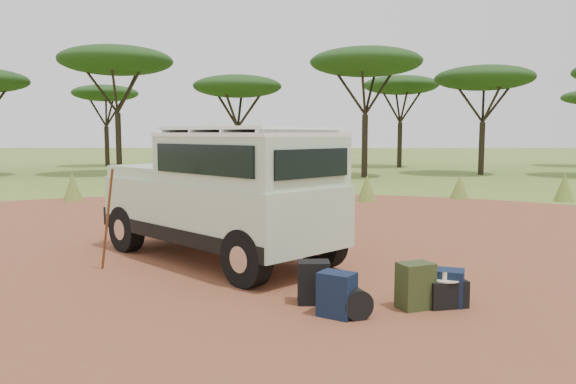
{
  "coord_description": "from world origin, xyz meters",
  "views": [
    {
      "loc": [
        0.94,
        -8.62,
        2.06
      ],
      "look_at": [
        0.73,
        1.5,
        1.0
      ],
      "focal_mm": 35.0,
      "sensor_mm": 36.0,
      "label": 1
    }
  ],
  "objects_px": {
    "backpack_black": "(314,282)",
    "backpack_navy": "(337,295)",
    "walking_staff": "(107,220)",
    "backpack_olive": "(415,286)",
    "safari_vehicle": "(223,197)",
    "duffel_navy": "(447,287)",
    "hard_case": "(445,293)"
  },
  "relations": [
    {
      "from": "walking_staff",
      "to": "backpack_olive",
      "type": "bearing_deg",
      "value": -74.92
    },
    {
      "from": "backpack_navy",
      "to": "duffel_navy",
      "type": "relative_size",
      "value": 1.16
    },
    {
      "from": "hard_case",
      "to": "backpack_olive",
      "type": "bearing_deg",
      "value": 179.7
    },
    {
      "from": "safari_vehicle",
      "to": "backpack_black",
      "type": "relative_size",
      "value": 8.33
    },
    {
      "from": "duffel_navy",
      "to": "backpack_olive",
      "type": "bearing_deg",
      "value": -140.99
    },
    {
      "from": "duffel_navy",
      "to": "backpack_black",
      "type": "bearing_deg",
      "value": -161.96
    },
    {
      "from": "backpack_olive",
      "to": "hard_case",
      "type": "height_order",
      "value": "backpack_olive"
    },
    {
      "from": "hard_case",
      "to": "duffel_navy",
      "type": "bearing_deg",
      "value": 44.21
    },
    {
      "from": "backpack_olive",
      "to": "walking_staff",
      "type": "bearing_deg",
      "value": 134.18
    },
    {
      "from": "backpack_black",
      "to": "backpack_navy",
      "type": "bearing_deg",
      "value": -65.46
    },
    {
      "from": "safari_vehicle",
      "to": "backpack_navy",
      "type": "relative_size",
      "value": 8.53
    },
    {
      "from": "walking_staff",
      "to": "backpack_olive",
      "type": "height_order",
      "value": "walking_staff"
    },
    {
      "from": "backpack_black",
      "to": "safari_vehicle",
      "type": "bearing_deg",
      "value": 119.32
    },
    {
      "from": "safari_vehicle",
      "to": "hard_case",
      "type": "relative_size",
      "value": 9.36
    },
    {
      "from": "backpack_black",
      "to": "hard_case",
      "type": "bearing_deg",
      "value": -5.35
    },
    {
      "from": "walking_staff",
      "to": "backpack_navy",
      "type": "height_order",
      "value": "walking_staff"
    },
    {
      "from": "backpack_navy",
      "to": "safari_vehicle",
      "type": "bearing_deg",
      "value": 151.61
    },
    {
      "from": "safari_vehicle",
      "to": "backpack_navy",
      "type": "height_order",
      "value": "safari_vehicle"
    },
    {
      "from": "walking_staff",
      "to": "duffel_navy",
      "type": "bearing_deg",
      "value": -71.55
    },
    {
      "from": "walking_staff",
      "to": "backpack_olive",
      "type": "xyz_separation_m",
      "value": [
        4.23,
        -1.74,
        -0.5
      ]
    },
    {
      "from": "backpack_navy",
      "to": "hard_case",
      "type": "height_order",
      "value": "backpack_navy"
    },
    {
      "from": "safari_vehicle",
      "to": "walking_staff",
      "type": "relative_size",
      "value": 2.76
    },
    {
      "from": "backpack_olive",
      "to": "duffel_navy",
      "type": "bearing_deg",
      "value": -3.71
    },
    {
      "from": "hard_case",
      "to": "safari_vehicle",
      "type": "bearing_deg",
      "value": 126.96
    },
    {
      "from": "safari_vehicle",
      "to": "walking_staff",
      "type": "height_order",
      "value": "safari_vehicle"
    },
    {
      "from": "safari_vehicle",
      "to": "hard_case",
      "type": "xyz_separation_m",
      "value": [
        2.97,
        -2.37,
        -0.88
      ]
    },
    {
      "from": "walking_staff",
      "to": "backpack_navy",
      "type": "bearing_deg",
      "value": -84.57
    },
    {
      "from": "safari_vehicle",
      "to": "hard_case",
      "type": "bearing_deg",
      "value": 5.69
    },
    {
      "from": "backpack_black",
      "to": "backpack_olive",
      "type": "height_order",
      "value": "backpack_olive"
    },
    {
      "from": "backpack_navy",
      "to": "duffel_navy",
      "type": "xyz_separation_m",
      "value": [
        1.35,
        0.46,
        -0.04
      ]
    },
    {
      "from": "safari_vehicle",
      "to": "backpack_black",
      "type": "distance_m",
      "value": 2.79
    },
    {
      "from": "safari_vehicle",
      "to": "backpack_black",
      "type": "height_order",
      "value": "safari_vehicle"
    }
  ]
}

